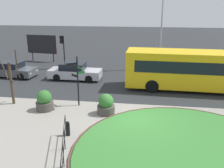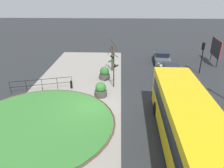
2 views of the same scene
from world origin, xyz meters
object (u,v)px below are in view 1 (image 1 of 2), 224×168
(car_far_lane, at_px, (75,72))
(lamppost_tall, at_px, (162,25))
(signpost_directional, at_px, (77,78))
(planter_kerbside, at_px, (44,101))
(bollard_foreground, at_px, (68,128))
(traffic_light_near, at_px, (62,45))
(street_tree_bare, at_px, (12,80))
(bus_yellow, at_px, (201,70))
(billboard_left, at_px, (42,45))
(car_near_lane, at_px, (13,70))
(planter_near_signpost, at_px, (106,105))

(car_far_lane, distance_m, lamppost_tall, 9.76)
(signpost_directional, relative_size, planter_kerbside, 2.53)
(planter_kerbside, bearing_deg, bollard_foreground, -50.17)
(traffic_light_near, height_order, lamppost_tall, lamppost_tall)
(street_tree_bare, bearing_deg, bus_yellow, 19.64)
(bus_yellow, height_order, car_far_lane, bus_yellow)
(bus_yellow, bearing_deg, traffic_light_near, -20.08)
(bus_yellow, xyz_separation_m, billboard_left, (-16.07, 7.96, 0.32))
(bollard_foreground, xyz_separation_m, car_far_lane, (-2.41, 9.67, 0.26))
(car_near_lane, bearing_deg, planter_kerbside, -44.01)
(traffic_light_near, bearing_deg, signpost_directional, 120.30)
(signpost_directional, distance_m, car_near_lane, 9.85)
(car_near_lane, height_order, billboard_left, billboard_left)
(traffic_light_near, relative_size, planter_near_signpost, 2.62)
(bus_yellow, distance_m, planter_near_signpost, 8.46)
(lamppost_tall, bearing_deg, planter_near_signpost, -107.62)
(traffic_light_near, height_order, street_tree_bare, street_tree_bare)
(traffic_light_near, xyz_separation_m, planter_near_signpost, (6.13, -10.38, -1.90))
(signpost_directional, xyz_separation_m, planter_kerbside, (-1.92, -0.99, -1.32))
(bus_yellow, bearing_deg, car_far_lane, -6.37)
(billboard_left, bearing_deg, street_tree_bare, -68.60)
(signpost_directional, height_order, traffic_light_near, traffic_light_near)
(bus_yellow, height_order, street_tree_bare, street_tree_bare)
(bus_yellow, bearing_deg, lamppost_tall, -64.39)
(traffic_light_near, bearing_deg, car_far_lane, 128.36)
(signpost_directional, xyz_separation_m, planter_near_signpost, (2.01, -1.03, -1.33))
(car_near_lane, relative_size, street_tree_bare, 1.16)
(planter_kerbside, relative_size, street_tree_bare, 0.35)
(car_far_lane, relative_size, planter_kerbside, 3.53)
(billboard_left, height_order, street_tree_bare, street_tree_bare)
(planter_kerbside, bearing_deg, car_near_lane, 130.76)
(car_far_lane, xyz_separation_m, planter_near_signpost, (3.91, -6.81, -0.10))
(car_near_lane, xyz_separation_m, planter_near_signpost, (9.83, -6.89, -0.06))
(bollard_foreground, distance_m, bus_yellow, 11.51)
(bus_yellow, relative_size, billboard_left, 3.12)
(bus_yellow, xyz_separation_m, lamppost_tall, (-2.79, 6.32, 2.79))
(bollard_foreground, height_order, planter_near_signpost, planter_near_signpost)
(car_near_lane, distance_m, street_tree_bare, 7.14)
(traffic_light_near, height_order, planter_near_signpost, traffic_light_near)
(traffic_light_near, bearing_deg, lamppost_tall, -166.17)
(lamppost_tall, distance_m, planter_kerbside, 14.39)
(street_tree_bare, bearing_deg, billboard_left, 104.44)
(signpost_directional, bearing_deg, car_near_lane, 143.17)
(signpost_directional, height_order, planter_near_signpost, signpost_directional)
(bus_yellow, relative_size, car_near_lane, 2.61)
(bus_yellow, height_order, planter_kerbside, bus_yellow)
(traffic_light_near, xyz_separation_m, street_tree_bare, (-0.22, -9.64, -0.79))
(billboard_left, bearing_deg, bollard_foreground, -56.45)
(bollard_foreground, height_order, bus_yellow, bus_yellow)
(billboard_left, bearing_deg, planter_near_signpost, -47.23)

